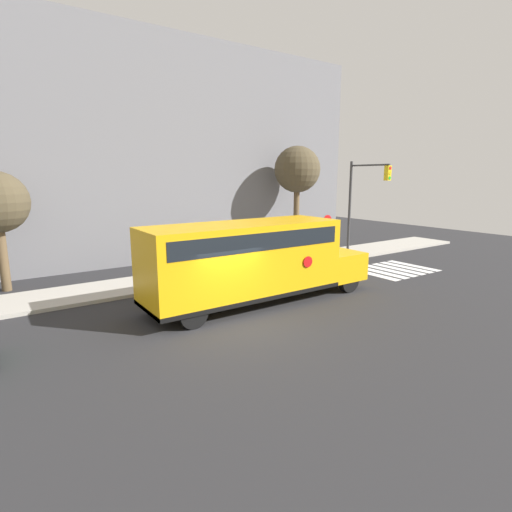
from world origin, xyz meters
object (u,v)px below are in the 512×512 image
stop_sign (327,231)px  school_bus (252,258)px  traffic_light (361,196)px  tree_near_sidewalk (297,171)px

stop_sign → school_bus: bearing=-152.5°
school_bus → stop_sign: school_bus is taller
traffic_light → school_bus: bearing=-161.6°
school_bus → tree_near_sidewalk: 11.90m
traffic_light → stop_sign: bearing=150.8°
stop_sign → tree_near_sidewalk: size_ratio=0.40×
school_bus → tree_near_sidewalk: bearing=41.0°
traffic_light → tree_near_sidewalk: size_ratio=0.85×
school_bus → stop_sign: size_ratio=3.53×
stop_sign → tree_near_sidewalk: bearing=84.5°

